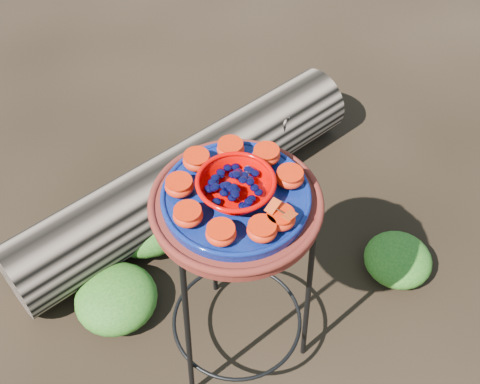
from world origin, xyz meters
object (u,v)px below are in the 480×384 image
object	(u,v)px
cobalt_plate	(236,198)
driftwood_log	(187,179)
plant_stand	(237,286)
terracotta_saucer	(236,205)
red_bowl	(236,187)

from	to	relation	value
cobalt_plate	driftwood_log	distance (m)	0.88
driftwood_log	plant_stand	bearing A→B (deg)	-92.83
plant_stand	cobalt_plate	size ratio (longest dim) A/B	1.95
terracotta_saucer	cobalt_plate	distance (m)	0.03
red_bowl	driftwood_log	bearing A→B (deg)	87.17
terracotta_saucer	plant_stand	bearing A→B (deg)	0.00
terracotta_saucer	cobalt_plate	xyz separation A→B (m)	(0.00, 0.00, 0.03)
red_bowl	driftwood_log	xyz separation A→B (m)	(0.03, 0.64, -0.65)
driftwood_log	cobalt_plate	bearing A→B (deg)	-92.83
red_bowl	driftwood_log	distance (m)	0.91
terracotta_saucer	cobalt_plate	world-z (taller)	cobalt_plate
terracotta_saucer	driftwood_log	distance (m)	0.86
plant_stand	driftwood_log	bearing A→B (deg)	87.17
terracotta_saucer	red_bowl	xyz separation A→B (m)	(0.00, 0.00, 0.07)
terracotta_saucer	cobalt_plate	size ratio (longest dim) A/B	1.17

